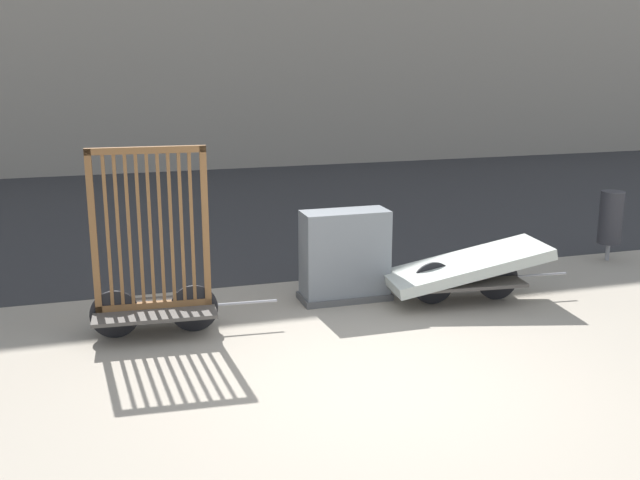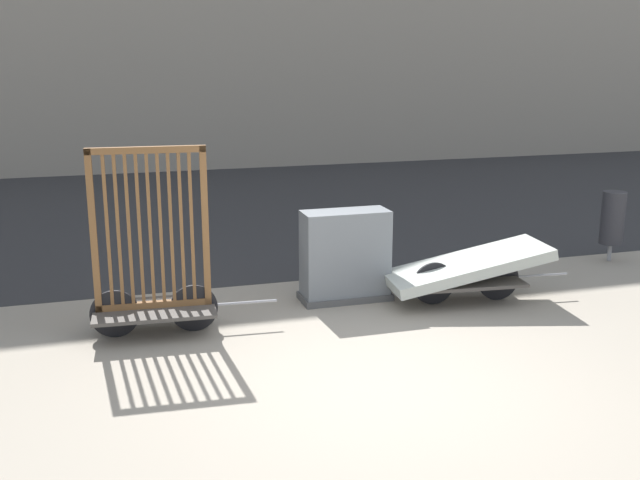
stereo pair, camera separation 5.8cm
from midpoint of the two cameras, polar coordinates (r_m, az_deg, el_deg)
The scene contains 6 objects.
ground_plane at distance 7.10m, azimuth 4.90°, elevation -10.99°, with size 60.00×60.00×0.00m, color gray.
road_strip at distance 15.05m, azimuth -7.22°, elevation 2.43°, with size 56.00×10.35×0.01m.
bike_cart_with_bedframe at distance 8.26m, azimuth -12.41°, elevation -2.38°, with size 2.03×0.88×2.06m.
bike_cart_with_mattress at distance 9.38m, azimuth 11.31°, elevation -2.17°, with size 2.37×1.02×0.73m.
utility_cabinet at distance 9.27m, azimuth 2.11°, elevation -1.45°, with size 1.13×0.50×1.13m.
trash_bin at distance 11.82m, azimuth 21.54°, elevation 1.56°, with size 0.34×0.34×1.04m.
Camera 2 is at (-2.40, -5.97, 2.99)m, focal length 42.00 mm.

